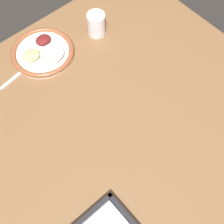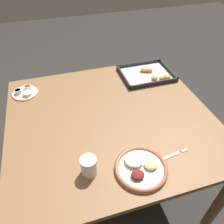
# 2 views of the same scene
# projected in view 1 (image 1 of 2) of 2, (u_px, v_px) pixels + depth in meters

# --- Properties ---
(ground_plane) EXTENTS (8.00, 8.00, 0.00)m
(ground_plane) POSITION_uv_depth(u_px,v_px,m) (113.00, 175.00, 1.73)
(ground_plane) COLOR #282623
(dining_table) EXTENTS (1.17, 1.09, 0.72)m
(dining_table) POSITION_uv_depth(u_px,v_px,m) (114.00, 126.00, 1.17)
(dining_table) COLOR brown
(dining_table) RESTS_ON ground_plane
(dinner_plate) EXTENTS (0.25, 0.25, 0.04)m
(dinner_plate) POSITION_uv_depth(u_px,v_px,m) (43.00, 52.00, 1.21)
(dinner_plate) COLOR white
(dinner_plate) RESTS_ON dining_table
(fork) EXTENTS (0.21, 0.04, 0.00)m
(fork) POSITION_uv_depth(u_px,v_px,m) (14.00, 78.00, 1.17)
(fork) COLOR silver
(fork) RESTS_ON dining_table
(drinking_cup) EXTENTS (0.07, 0.07, 0.10)m
(drinking_cup) POSITION_uv_depth(u_px,v_px,m) (96.00, 24.00, 1.23)
(drinking_cup) COLOR white
(drinking_cup) RESTS_ON dining_table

